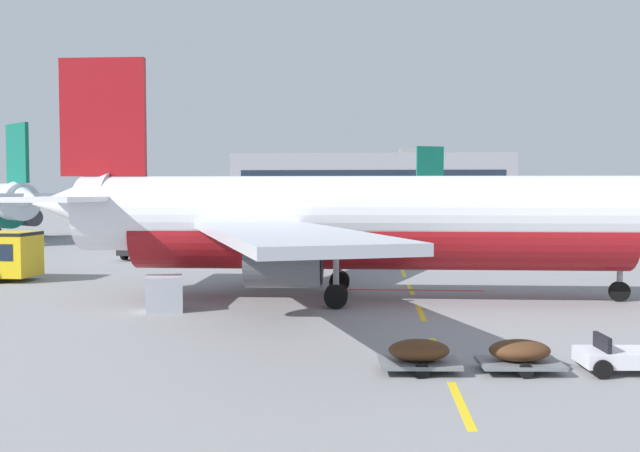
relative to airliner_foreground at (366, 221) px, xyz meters
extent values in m
cube|color=yellow|center=(2.46, -16.82, -3.95)|extent=(0.24, 4.00, 0.01)
cube|color=yellow|center=(2.46, -11.06, -3.95)|extent=(0.24, 4.00, 0.01)
cube|color=yellow|center=(2.46, -3.76, -3.95)|extent=(0.24, 4.00, 0.01)
cube|color=yellow|center=(2.46, 3.60, -3.95)|extent=(0.24, 4.00, 0.01)
cube|color=yellow|center=(2.46, 11.10, -3.95)|extent=(0.24, 4.00, 0.01)
cube|color=yellow|center=(2.46, 17.88, -3.95)|extent=(0.24, 4.00, 0.01)
cube|color=yellow|center=(2.46, 24.14, -3.95)|extent=(0.24, 4.00, 0.01)
cube|color=yellow|center=(2.46, 30.19, -3.95)|extent=(0.24, 4.00, 0.01)
cube|color=yellow|center=(2.46, 37.52, -3.95)|extent=(0.24, 4.00, 0.01)
cube|color=yellow|center=(2.46, 44.26, -3.95)|extent=(0.24, 4.00, 0.01)
cube|color=yellow|center=(2.46, 50.57, -3.95)|extent=(0.24, 4.00, 0.01)
cube|color=yellow|center=(2.46, 58.05, -3.95)|extent=(0.24, 4.00, 0.01)
cube|color=yellow|center=(2.46, 64.68, -3.95)|extent=(0.24, 4.00, 0.01)
cube|color=#B21414|center=(2.46, 3.30, -3.95)|extent=(8.00, 0.40, 0.01)
cylinder|color=white|center=(0.58, 0.01, 0.35)|extent=(30.14, 4.14, 3.80)
cylinder|color=maroon|center=(0.58, 0.01, -0.69)|extent=(24.54, 3.77, 3.50)
cone|color=white|center=(-15.16, -0.17, 0.83)|extent=(4.24, 3.28, 3.23)
cube|color=maroon|center=(-13.41, -0.15, 5.25)|extent=(4.40, 0.41, 6.00)
cube|color=white|center=(-14.15, 3.04, 1.11)|extent=(3.27, 6.44, 0.24)
cube|color=white|center=(-14.08, -3.36, 1.11)|extent=(3.27, 6.44, 0.24)
cube|color=#B7BCC6|center=(-3.49, 8.46, -0.12)|extent=(9.98, 17.64, 0.36)
cube|color=#B7BCC6|center=(-3.29, -8.54, -0.12)|extent=(10.31, 17.62, 0.36)
cylinder|color=#4C4F54|center=(-3.60, 5.46, -1.57)|extent=(3.22, 2.14, 2.10)
cylinder|color=black|center=(-2.00, 5.48, -1.57)|extent=(0.14, 1.79, 1.79)
cylinder|color=#4C4F54|center=(-3.48, -5.54, -1.57)|extent=(3.22, 2.14, 2.10)
cylinder|color=black|center=(-1.88, -5.52, -1.57)|extent=(0.14, 1.79, 1.79)
cylinder|color=gray|center=(12.48, 0.14, -2.12)|extent=(0.28, 0.28, 2.67)
cylinder|color=black|center=(12.48, 0.14, -3.45)|extent=(0.99, 0.29, 0.99)
cylinder|color=gray|center=(-1.44, 2.58, -2.09)|extent=(0.28, 0.28, 2.61)
cylinder|color=black|center=(-1.45, 2.93, -3.40)|extent=(1.10, 0.36, 1.10)
cylinder|color=black|center=(-1.44, 2.23, -3.40)|extent=(1.10, 0.36, 1.10)
cylinder|color=gray|center=(-1.39, -2.62, -2.09)|extent=(0.28, 0.28, 2.61)
cylinder|color=black|center=(-1.39, -2.27, -3.40)|extent=(1.10, 0.36, 1.10)
cylinder|color=black|center=(-1.38, -2.97, -3.40)|extent=(1.10, 0.36, 1.10)
cylinder|color=silver|center=(-3.86, 68.67, 0.52)|extent=(30.70, 14.47, 3.95)
cylinder|color=#0F604C|center=(-3.86, 68.67, -0.57)|extent=(25.13, 12.17, 3.63)
cone|color=silver|center=(-18.53, 63.29, 0.52)|extent=(4.74, 4.88, 3.87)
cone|color=silver|center=(11.50, 74.31, 1.01)|extent=(5.25, 4.65, 3.35)
cube|color=#192333|center=(-17.51, 63.67, 1.21)|extent=(2.58, 3.35, 0.62)
cube|color=#0F604C|center=(9.79, 73.68, 5.60)|extent=(4.42, 1.92, 6.23)
cube|color=silver|center=(11.62, 70.81, 1.30)|extent=(5.41, 7.38, 0.25)
cube|color=silver|center=(9.33, 77.05, 1.30)|extent=(5.41, 7.38, 0.25)
cube|color=#B7BCC6|center=(3.06, 61.81, 0.02)|extent=(5.25, 17.73, 0.37)
cube|color=#B7BCC6|center=(-3.02, 78.38, 0.02)|extent=(15.06, 16.80, 0.37)
cylinder|color=#4C4F54|center=(2.13, 64.79, -1.48)|extent=(3.87, 3.19, 2.18)
cylinder|color=black|center=(0.57, 64.22, -1.48)|extent=(0.76, 1.78, 1.85)
cylinder|color=#4C4F54|center=(-1.80, 75.51, -1.48)|extent=(3.87, 3.19, 2.18)
cylinder|color=black|center=(-3.36, 74.94, -1.48)|extent=(0.76, 1.78, 1.85)
cylinder|color=gray|center=(-15.46, 64.42, -2.05)|extent=(0.29, 0.29, 2.77)
cylinder|color=black|center=(-15.46, 64.42, -3.44)|extent=(1.07, 0.63, 1.03)
cylinder|color=gray|center=(-0.98, 66.85, -2.02)|extent=(0.29, 0.29, 2.71)
cylinder|color=black|center=(-0.85, 66.51, -3.38)|extent=(1.20, 0.73, 1.14)
cylinder|color=black|center=(-1.10, 67.20, -3.38)|extent=(1.20, 0.73, 1.14)
cylinder|color=gray|center=(-2.84, 71.92, -2.02)|extent=(0.29, 0.29, 2.71)
cylinder|color=black|center=(-2.71, 71.58, -3.38)|extent=(1.20, 0.73, 1.14)
cylinder|color=black|center=(-2.96, 72.26, -3.38)|extent=(1.20, 0.73, 1.14)
cone|color=silver|center=(-34.80, 32.79, 0.95)|extent=(5.44, 5.26, 3.32)
cube|color=#0F604C|center=(-36.22, 33.89, 5.50)|extent=(3.80, 3.06, 6.16)
cube|color=silver|center=(-33.64, 36.05, 1.25)|extent=(6.63, 7.21, 0.25)
cube|color=#B7BCC6|center=(-39.00, 47.10, -0.02)|extent=(10.22, 18.12, 0.37)
cylinder|color=#4C4F54|center=(-40.77, 44.57, -1.51)|extent=(3.92, 3.72, 2.16)
cylinder|color=black|center=(-42.07, 45.58, -1.51)|extent=(1.22, 1.52, 1.83)
cylinder|color=black|center=(-22.01, 6.83, -3.45)|extent=(1.01, 0.35, 1.00)
cube|color=black|center=(-17.73, 20.58, -3.21)|extent=(3.65, 7.32, 0.60)
cube|color=maroon|center=(-17.31, 22.85, -2.36)|extent=(2.70, 2.76, 1.10)
cube|color=#192333|center=(-17.10, 23.98, -2.26)|extent=(1.90, 0.41, 0.64)
cube|color=silver|center=(-17.91, 19.61, -1.86)|extent=(3.23, 5.12, 2.10)
cylinder|color=black|center=(-18.50, 23.00, -3.47)|extent=(0.45, 1.00, 0.96)
cylinder|color=black|center=(-16.14, 22.56, -3.47)|extent=(0.45, 1.00, 0.96)
cylinder|color=black|center=(-19.32, 18.59, -3.47)|extent=(0.45, 1.00, 0.96)
cylinder|color=black|center=(-16.97, 18.15, -3.47)|extent=(0.45, 1.00, 0.96)
cube|color=silver|center=(7.72, -13.43, -3.49)|extent=(2.68, 1.56, 0.44)
cube|color=black|center=(7.07, -13.47, -3.09)|extent=(0.19, 1.13, 0.56)
cylinder|color=black|center=(6.77, -12.79, -3.67)|extent=(0.57, 0.21, 0.56)
cylinder|color=black|center=(6.85, -14.19, -3.67)|extent=(0.57, 0.21, 0.56)
cube|color=slate|center=(4.62, -13.63, -3.67)|extent=(2.49, 1.65, 0.12)
ellipsoid|color=#4C2D19|center=(4.62, -13.63, -3.29)|extent=(1.89, 1.31, 0.64)
cylinder|color=black|center=(4.58, -12.95, -3.73)|extent=(0.45, 0.17, 0.44)
cylinder|color=black|center=(4.67, -14.30, -3.73)|extent=(0.45, 0.17, 0.44)
cube|color=slate|center=(1.63, -13.81, -3.67)|extent=(2.49, 1.65, 0.12)
ellipsoid|color=#4C2D19|center=(1.63, -13.81, -3.29)|extent=(1.89, 1.31, 0.64)
cylinder|color=black|center=(1.59, -13.14, -3.73)|extent=(0.45, 0.17, 0.44)
cylinder|color=black|center=(1.67, -14.48, -3.73)|extent=(0.45, 0.17, 0.44)
cube|color=#B7BCC6|center=(-9.09, -4.15, -3.15)|extent=(1.98, 1.96, 1.60)
cube|color=silver|center=(-9.09, -4.15, -3.15)|extent=(1.56, 0.51, 1.36)
cube|color=gray|center=(0.84, 131.28, 3.30)|extent=(65.49, 21.12, 14.50)
cube|color=#192333|center=(0.84, 120.66, 4.03)|extent=(60.25, 0.12, 5.22)
cube|color=gray|center=(10.67, 131.28, 11.35)|extent=(6.00, 5.00, 1.60)
camera|label=1|loc=(0.10, -33.91, 1.40)|focal=37.93mm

